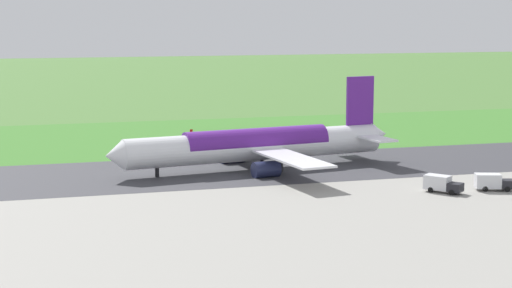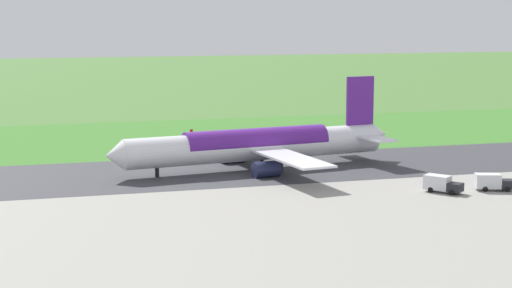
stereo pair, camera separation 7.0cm
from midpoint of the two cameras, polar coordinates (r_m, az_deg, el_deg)
ground_plane at (r=151.98m, az=4.21°, el=-1.49°), size 800.00×800.00×0.00m
runway_asphalt at (r=151.98m, az=4.21°, el=-1.48°), size 600.00×29.69×0.06m
apron_concrete at (r=109.14m, az=12.90°, el=-5.80°), size 440.00×110.00×0.05m
grass_verge_foreground at (r=181.89m, az=0.78°, el=0.24°), size 600.00×80.00×0.04m
airliner_main at (r=147.87m, az=0.12°, el=-0.05°), size 54.06×44.41×15.88m
service_truck_baggage at (r=131.82m, az=12.50°, el=-2.66°), size 5.38×5.94×2.65m
service_truck_fuel at (r=135.22m, az=15.76°, el=-2.49°), size 6.21×3.94×2.65m
no_stopping_sign at (r=182.35m, az=-4.43°, el=0.70°), size 0.60×0.10×2.44m
traffic_cone_orange at (r=176.32m, az=-5.11°, el=0.02°), size 0.40×0.40×0.55m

